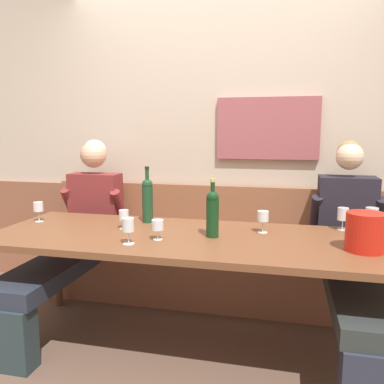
# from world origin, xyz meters

# --- Properties ---
(ground_plane) EXTENTS (6.80, 6.80, 0.02)m
(ground_plane) POSITION_xyz_m (0.00, 0.00, -0.01)
(ground_plane) COLOR brown
(ground_plane) RESTS_ON ground
(room_wall_back) EXTENTS (6.80, 0.12, 2.80)m
(room_wall_back) POSITION_xyz_m (0.00, 1.09, 1.40)
(room_wall_back) COLOR #C4B29D
(room_wall_back) RESTS_ON ground
(wood_wainscot_panel) EXTENTS (6.80, 0.03, 0.91)m
(wood_wainscot_panel) POSITION_xyz_m (0.00, 1.04, 0.46)
(wood_wainscot_panel) COLOR brown
(wood_wainscot_panel) RESTS_ON ground
(wall_bench) EXTENTS (2.86, 0.42, 0.94)m
(wall_bench) POSITION_xyz_m (0.00, 0.83, 0.28)
(wall_bench) COLOR brown
(wall_bench) RESTS_ON ground
(dining_table) EXTENTS (2.56, 0.91, 0.75)m
(dining_table) POSITION_xyz_m (0.00, 0.10, 0.68)
(dining_table) COLOR brown
(dining_table) RESTS_ON ground
(person_right_seat) EXTENTS (0.53, 1.35, 1.32)m
(person_right_seat) POSITION_xyz_m (-1.01, 0.43, 0.63)
(person_right_seat) COLOR #263538
(person_right_seat) RESTS_ON ground
(person_left_seat) EXTENTS (0.50, 1.35, 1.32)m
(person_left_seat) POSITION_xyz_m (0.98, 0.45, 0.63)
(person_left_seat) COLOR #292E3E
(person_left_seat) RESTS_ON ground
(ice_bucket) EXTENTS (0.21, 0.21, 0.21)m
(ice_bucket) POSITION_xyz_m (0.97, 0.02, 0.85)
(ice_bucket) COLOR red
(ice_bucket) RESTS_ON dining_table
(wine_bottle_clear_water) EXTENTS (0.08, 0.08, 0.40)m
(wine_bottle_clear_water) POSITION_xyz_m (-0.40, 0.39, 0.92)
(wine_bottle_clear_water) COLOR #1B4124
(wine_bottle_clear_water) RESTS_ON dining_table
(wine_bottle_amber_mid) EXTENTS (0.08, 0.08, 0.36)m
(wine_bottle_amber_mid) POSITION_xyz_m (0.12, 0.11, 0.90)
(wine_bottle_amber_mid) COLOR #123718
(wine_bottle_amber_mid) RESTS_ON dining_table
(wine_glass_center_rear) EXTENTS (0.06, 0.06, 0.13)m
(wine_glass_center_rear) POSITION_xyz_m (-0.49, 0.17, 0.83)
(wine_glass_center_rear) COLOR silver
(wine_glass_center_rear) RESTS_ON dining_table
(wine_glass_near_bucket) EXTENTS (0.08, 0.08, 0.17)m
(wine_glass_near_bucket) POSITION_xyz_m (1.08, 0.42, 0.87)
(wine_glass_near_bucket) COLOR silver
(wine_glass_near_bucket) RESTS_ON dining_table
(wine_glass_center_front) EXTENTS (0.07, 0.07, 0.14)m
(wine_glass_center_front) POSITION_xyz_m (0.41, 0.28, 0.85)
(wine_glass_center_front) COLOR silver
(wine_glass_center_front) RESTS_ON dining_table
(wine_glass_mid_left) EXTENTS (0.07, 0.07, 0.12)m
(wine_glass_mid_left) POSITION_xyz_m (-0.18, -0.03, 0.84)
(wine_glass_mid_left) COLOR silver
(wine_glass_mid_left) RESTS_ON dining_table
(wine_glass_by_bottle) EXTENTS (0.07, 0.07, 0.14)m
(wine_glass_by_bottle) POSITION_xyz_m (-1.16, 0.23, 0.85)
(wine_glass_by_bottle) COLOR silver
(wine_glass_by_bottle) RESTS_ON dining_table
(wine_glass_right_end) EXTENTS (0.07, 0.07, 0.15)m
(wine_glass_right_end) POSITION_xyz_m (-0.32, -0.16, 0.85)
(wine_glass_right_end) COLOR silver
(wine_glass_right_end) RESTS_ON dining_table
(wine_glass_mid_right) EXTENTS (0.07, 0.07, 0.15)m
(wine_glass_mid_right) POSITION_xyz_m (0.92, 0.47, 0.85)
(wine_glass_mid_right) COLOR silver
(wine_glass_mid_right) RESTS_ON dining_table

